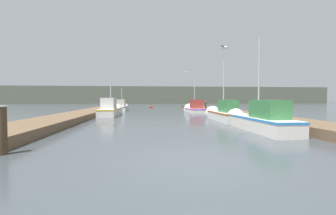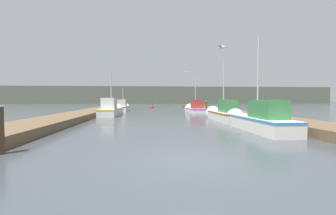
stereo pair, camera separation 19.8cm
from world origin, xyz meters
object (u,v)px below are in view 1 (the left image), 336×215
at_px(fishing_boat_4, 122,107).
at_px(seagull_1, 224,48).
at_px(mooring_piling_0, 2,130).
at_px(channel_buoy, 151,107).
at_px(fishing_boat_3, 194,109).
at_px(fishing_boat_2, 111,110).
at_px(fishing_boat_0, 258,120).
at_px(seagull_lead, 187,72).
at_px(fishing_boat_1, 223,114).
at_px(mooring_piling_1, 205,107).

bearing_deg(fishing_boat_4, seagull_1, -74.09).
height_order(mooring_piling_0, channel_buoy, mooring_piling_0).
xyz_separation_m(fishing_boat_3, mooring_piling_0, (-9.78, -18.89, 0.26)).
distance_m(fishing_boat_2, fishing_boat_4, 9.01).
bearing_deg(fishing_boat_4, fishing_boat_0, -65.72).
xyz_separation_m(fishing_boat_2, mooring_piling_0, (-0.86, -14.90, 0.17)).
height_order(fishing_boat_4, seagull_lead, seagull_lead).
bearing_deg(fishing_boat_2, fishing_boat_1, -29.86).
bearing_deg(fishing_boat_4, mooring_piling_1, -33.09).
relative_size(fishing_boat_3, mooring_piling_1, 3.45).
relative_size(fishing_boat_2, fishing_boat_3, 1.27).
relative_size(fishing_boat_4, channel_buoy, 5.67).
bearing_deg(mooring_piling_1, fishing_boat_0, -93.98).
distance_m(fishing_boat_3, fishing_boat_4, 10.14).
xyz_separation_m(mooring_piling_0, mooring_piling_1, (10.75, 17.49, -0.03)).
bearing_deg(mooring_piling_0, fishing_boat_2, 86.69).
distance_m(fishing_boat_4, mooring_piling_0, 23.94).
relative_size(fishing_boat_1, mooring_piling_1, 4.12).
height_order(fishing_boat_1, channel_buoy, fishing_boat_1).
distance_m(channel_buoy, seagull_lead, 21.15).
relative_size(fishing_boat_0, mooring_piling_0, 4.06).
distance_m(fishing_boat_2, channel_buoy, 17.68).
relative_size(fishing_boat_1, fishing_boat_4, 0.96).
xyz_separation_m(fishing_boat_0, channel_buoy, (-4.70, 27.97, -0.38)).
bearing_deg(seagull_lead, mooring_piling_1, -17.06).
xyz_separation_m(fishing_boat_0, seagull_1, (-2.65, -2.26, 3.08)).
distance_m(fishing_boat_4, seagull_1, 23.15).
bearing_deg(fishing_boat_3, mooring_piling_1, -58.21).
bearing_deg(mooring_piling_0, fishing_boat_4, 87.67).
distance_m(fishing_boat_3, mooring_piling_0, 21.27).
xyz_separation_m(fishing_boat_1, mooring_piling_0, (-9.85, -9.34, 0.22)).
relative_size(fishing_boat_0, fishing_boat_3, 1.23).
bearing_deg(fishing_boat_0, channel_buoy, 100.22).
xyz_separation_m(fishing_boat_1, seagull_1, (-2.68, -7.51, 3.12)).
bearing_deg(fishing_boat_3, fishing_boat_1, -92.42).
distance_m(fishing_boat_2, fishing_boat_3, 9.77).
bearing_deg(fishing_boat_4, seagull_lead, -62.43).
bearing_deg(seagull_lead, mooring_piling_0, 157.83).
relative_size(mooring_piling_0, seagull_1, 2.93).
bearing_deg(fishing_boat_1, seagull_lead, 141.10).
height_order(fishing_boat_4, mooring_piling_1, fishing_boat_4).
distance_m(fishing_boat_2, seagull_1, 14.84).
xyz_separation_m(fishing_boat_0, seagull_lead, (-2.35, 7.27, 3.25)).
xyz_separation_m(fishing_boat_2, seagull_lead, (6.60, -3.54, 3.24)).
height_order(fishing_boat_0, fishing_boat_1, fishing_boat_0).
xyz_separation_m(fishing_boat_0, mooring_piling_0, (-9.81, -4.09, 0.18)).
bearing_deg(mooring_piling_0, seagull_1, 14.29).
bearing_deg(fishing_boat_2, fishing_boat_4, 91.18).
height_order(fishing_boat_2, mooring_piling_1, fishing_boat_2).
bearing_deg(fishing_boat_1, fishing_boat_4, 122.68).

